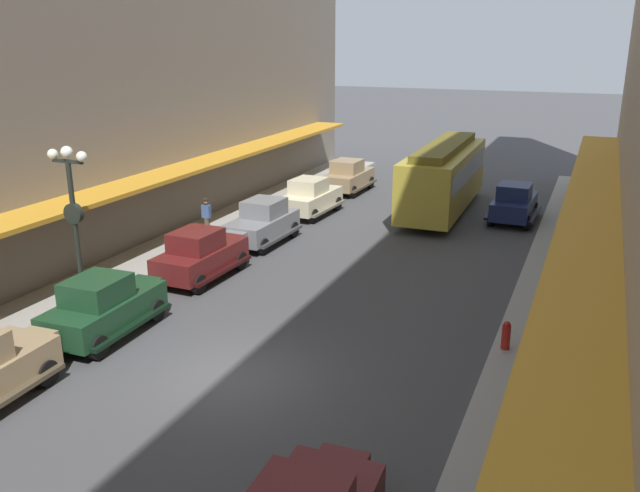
{
  "coord_description": "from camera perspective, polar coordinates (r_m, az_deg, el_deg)",
  "views": [
    {
      "loc": [
        8.12,
        -13.28,
        8.39
      ],
      "look_at": [
        0.0,
        6.0,
        1.8
      ],
      "focal_mm": 37.41,
      "sensor_mm": 36.0,
      "label": 1
    }
  ],
  "objects": [
    {
      "name": "parked_car_2",
      "position": [
        32.64,
        -0.81,
        4.29
      ],
      "size": [
        2.31,
        4.32,
        1.84
      ],
      "color": "beige",
      "rests_on": "ground"
    },
    {
      "name": "parked_car_1",
      "position": [
        24.34,
        -10.21,
        -0.61
      ],
      "size": [
        2.24,
        4.29,
        1.84
      ],
      "color": "#591919",
      "rests_on": "ground"
    },
    {
      "name": "ground_plane",
      "position": [
        17.68,
        -7.71,
        -11.01
      ],
      "size": [
        200.0,
        200.0,
        0.0
      ],
      "primitive_type": "plane",
      "color": "#424244"
    },
    {
      "name": "parked_car_7",
      "position": [
        32.79,
        16.28,
        3.65
      ],
      "size": [
        2.21,
        4.29,
        1.84
      ],
      "color": "#19234C",
      "rests_on": "ground"
    },
    {
      "name": "fire_hydrant",
      "position": [
        19.15,
        15.63,
        -7.34
      ],
      "size": [
        0.24,
        0.24,
        0.82
      ],
      "color": "#B21E19",
      "rests_on": "sidewalk_right"
    },
    {
      "name": "parked_car_0",
      "position": [
        20.41,
        -18.04,
        -4.82
      ],
      "size": [
        2.25,
        4.3,
        1.84
      ],
      "color": "#193D23",
      "rests_on": "ground"
    },
    {
      "name": "parked_car_4",
      "position": [
        37.65,
        2.45,
        6.06
      ],
      "size": [
        2.24,
        4.3,
        1.84
      ],
      "color": "#997F5B",
      "rests_on": "ground"
    },
    {
      "name": "pedestrian_0",
      "position": [
        28.89,
        -9.67,
        2.44
      ],
      "size": [
        0.36,
        0.28,
        1.67
      ],
      "color": "#4C4238",
      "rests_on": "sidewalk_left"
    },
    {
      "name": "sidewalk_left",
      "position": [
        22.12,
        -24.85,
        -6.31
      ],
      "size": [
        3.0,
        60.0,
        0.15
      ],
      "primitive_type": "cube",
      "color": "#99968E",
      "rests_on": "ground"
    },
    {
      "name": "lamp_post_with_clock",
      "position": [
        21.68,
        -20.24,
        1.95
      ],
      "size": [
        1.42,
        0.44,
        5.16
      ],
      "color": "black",
      "rests_on": "sidewalk_left"
    },
    {
      "name": "parked_car_3",
      "position": [
        28.2,
        -5.0,
        2.11
      ],
      "size": [
        2.22,
        4.29,
        1.84
      ],
      "color": "slate",
      "rests_on": "ground"
    },
    {
      "name": "sidewalk_right",
      "position": [
        15.68,
        17.66,
        -15.46
      ],
      "size": [
        3.0,
        60.0,
        0.15
      ],
      "primitive_type": "cube",
      "color": "#99968E",
      "rests_on": "ground"
    },
    {
      "name": "streetcar",
      "position": [
        33.47,
        10.52,
        6.01
      ],
      "size": [
        2.7,
        9.65,
        3.46
      ],
      "color": "gold",
      "rests_on": "ground"
    }
  ]
}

